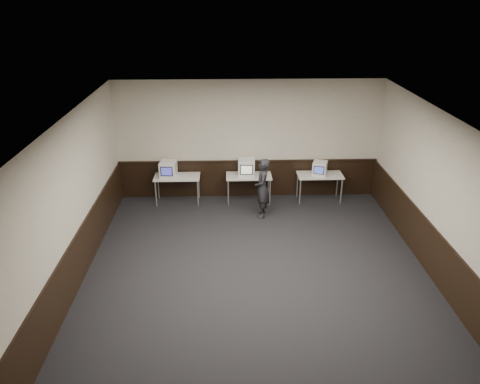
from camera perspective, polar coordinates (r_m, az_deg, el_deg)
The scene contains 17 objects.
floor at distance 9.55m, azimuth 2.12°, elevation -10.21°, with size 8.00×8.00×0.00m, color black.
ceiling at distance 8.20m, azimuth 2.45°, elevation 8.66°, with size 8.00×8.00×0.00m, color white.
back_wall at distance 12.49m, azimuth 1.02°, elevation 6.36°, with size 7.00×7.00×0.00m, color beige.
front_wall at distance 5.43m, azimuth 5.32°, elevation -19.81°, with size 7.00×7.00×0.00m, color beige.
left_wall at distance 9.21m, azimuth -20.02°, elevation -1.70°, with size 8.00×8.00×0.00m, color beige.
right_wall at distance 9.65m, azimuth 23.49°, elevation -1.10°, with size 8.00×8.00×0.00m, color beige.
wainscot_back at distance 12.84m, azimuth 0.99°, elevation 1.64°, with size 6.98×0.04×1.00m, color black.
wainscot_left at distance 9.70m, azimuth -19.00°, elevation -7.58°, with size 0.04×7.98×1.00m, color black.
wainscot_right at distance 10.12m, azimuth 22.38°, elevation -6.76°, with size 0.04×7.98×1.00m, color black.
wainscot_rail at distance 12.63m, azimuth 1.01°, elevation 3.79°, with size 6.98×0.06×0.04m, color black.
desk_left at distance 12.47m, azimuth -7.68°, elevation 1.63°, with size 1.20×0.60×0.75m.
desk_center at distance 12.42m, azimuth 1.08°, elevation 1.75°, with size 1.20×0.60×0.75m.
desk_right at distance 12.65m, azimuth 9.71°, elevation 1.82°, with size 1.20×0.60×0.75m.
emac_left at distance 12.37m, azimuth -8.75°, elevation 2.78°, with size 0.45×0.48×0.42m.
emac_center at distance 12.32m, azimuth 0.80°, elevation 3.02°, with size 0.46×0.49×0.44m.
emac_right at distance 12.54m, azimuth 9.70°, elevation 2.86°, with size 0.46×0.48×0.36m.
person at distance 11.58m, azimuth 2.73°, elevation 0.47°, with size 0.55×0.36×1.52m, color black.
Camera 1 is at (-0.60, -7.90, 5.34)m, focal length 35.00 mm.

